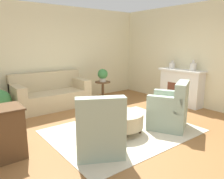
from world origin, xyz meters
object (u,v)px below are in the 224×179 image
at_px(armchair_left, 100,131).
at_px(ottoman_table, 122,120).
at_px(vase_mantel_near, 172,65).
at_px(potted_plant_on_side_table, 103,75).
at_px(armchair_right, 170,110).
at_px(couch, 51,95).
at_px(side_table, 103,88).
at_px(vase_mantel_far, 193,67).

bearing_deg(armchair_left, ottoman_table, 26.92).
bearing_deg(vase_mantel_near, potted_plant_on_side_table, 138.60).
height_order(armchair_left, armchair_right, same).
bearing_deg(armchair_right, ottoman_table, 156.29).
xyz_separation_m(armchair_left, armchair_right, (1.79, 0.00, 0.00)).
relative_size(armchair_left, potted_plant_on_side_table, 2.59).
xyz_separation_m(couch, side_table, (1.53, -0.30, 0.06)).
height_order(couch, armchair_left, armchair_left).
bearing_deg(vase_mantel_near, couch, 151.60).
bearing_deg(couch, armchair_left, -97.96).
bearing_deg(potted_plant_on_side_table, armchair_left, -126.32).
distance_m(ottoman_table, vase_mantel_near, 2.91).
xyz_separation_m(ottoman_table, side_table, (1.11, 2.22, 0.13)).
relative_size(ottoman_table, side_table, 1.39).
bearing_deg(vase_mantel_far, potted_plant_on_side_table, 127.04).
bearing_deg(vase_mantel_far, ottoman_table, -176.03).
xyz_separation_m(armchair_right, side_table, (0.15, 2.64, 0.02)).
xyz_separation_m(armchair_right, ottoman_table, (-0.96, 0.42, -0.12)).
height_order(ottoman_table, vase_mantel_near, vase_mantel_near).
relative_size(couch, vase_mantel_far, 7.01).
distance_m(armchair_left, side_table, 3.27).
xyz_separation_m(ottoman_table, vase_mantel_near, (2.65, 0.86, 0.84)).
height_order(couch, vase_mantel_near, vase_mantel_near).
bearing_deg(ottoman_table, armchair_right, -23.71).
bearing_deg(armchair_left, armchair_right, 0.00).
bearing_deg(armchair_left, vase_mantel_near, 20.29).
bearing_deg(side_table, vase_mantel_far, -52.96).
xyz_separation_m(armchair_left, ottoman_table, (0.83, 0.42, -0.12)).
bearing_deg(potted_plant_on_side_table, side_table, 0.00).
bearing_deg(vase_mantel_near, ottoman_table, -161.91).
relative_size(couch, armchair_right, 2.01).
distance_m(side_table, potted_plant_on_side_table, 0.41).
bearing_deg(vase_mantel_far, vase_mantel_near, 90.00).
height_order(armchair_left, side_table, armchair_left).
xyz_separation_m(ottoman_table, potted_plant_on_side_table, (1.11, 2.22, 0.54)).
height_order(armchair_left, vase_mantel_near, vase_mantel_near).
xyz_separation_m(couch, armchair_right, (1.37, -2.94, 0.04)).
distance_m(armchair_left, potted_plant_on_side_table, 3.30).
height_order(vase_mantel_near, vase_mantel_far, vase_mantel_far).
height_order(armchair_left, potted_plant_on_side_table, armchair_left).
height_order(couch, side_table, couch).
height_order(side_table, vase_mantel_far, vase_mantel_far).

